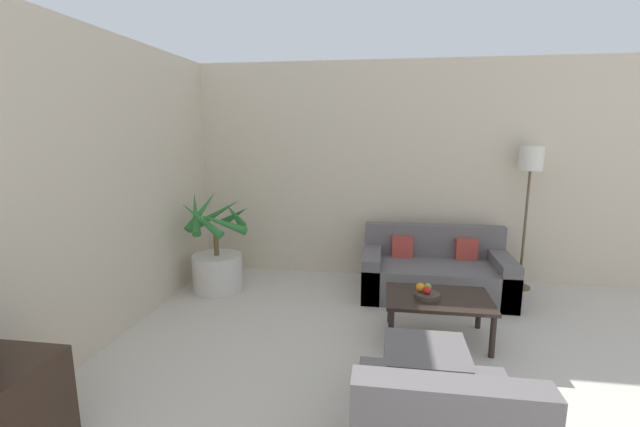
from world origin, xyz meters
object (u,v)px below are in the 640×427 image
Objects in this scene: floor_lamp at (530,171)px; ottoman at (425,372)px; potted_palm at (217,260)px; coffee_table at (438,302)px; apple_red at (427,290)px; sofa_loveseat at (435,273)px; apple_green at (428,287)px; orange_fruit at (420,287)px; fruit_bowl at (427,295)px.

floor_lamp reaches higher than ottoman.
potted_palm is 1.28× the size of coffee_table.
sofa_loveseat is at bearing 80.31° from apple_red.
apple_red is 0.89m from ottoman.
apple_green reaches higher than coffee_table.
apple_green is 0.11× the size of ottoman.
apple_green is (0.01, 0.09, -0.00)m from apple_red.
potted_palm is 2.48m from apple_green.
orange_fruit is (2.27, -0.87, 0.12)m from potted_palm.
potted_palm is 18.29× the size of apple_green.
apple_green is at bearing 29.05° from orange_fruit.
potted_palm is 2.43m from orange_fruit.
coffee_table is 0.93m from ottoman.
fruit_bowl is 2.84× the size of orange_fruit.
coffee_table is at bearing -19.69° from potted_palm.
floor_lamp is at bearing 9.35° from potted_palm.
potted_palm is at bearing 160.31° from coffee_table.
ottoman is (-0.09, -0.93, -0.29)m from apple_green.
fruit_bowl is (-0.20, -1.13, 0.17)m from sofa_loveseat.
orange_fruit is at bearing 150.20° from fruit_bowl.
apple_red is 0.08m from orange_fruit.
orange_fruit is (-0.25, -1.10, 0.23)m from sofa_loveseat.
apple_red is 1.05× the size of apple_green.
floor_lamp reaches higher than sofa_loveseat.
orange_fruit reaches higher than ottoman.
orange_fruit is 0.94m from ottoman.
floor_lamp reaches higher than potted_palm.
apple_red is (-0.11, -0.06, 0.13)m from coffee_table.
sofa_loveseat is 20.55× the size of orange_fruit.
apple_green is 0.98m from ottoman.
apple_red reaches higher than coffee_table.
potted_palm is at bearing 158.95° from orange_fruit.
apple_red reaches higher than apple_green.
sofa_loveseat is 24.11× the size of apple_red.
ottoman is at bearing -91.46° from orange_fruit.
fruit_bowl is (2.33, -0.91, 0.05)m from potted_palm.
potted_palm reaches higher than coffee_table.
floor_lamp is (3.56, 0.59, 1.03)m from potted_palm.
potted_palm reaches higher than sofa_loveseat.
coffee_table is 4.10× the size of fruit_bowl.
floor_lamp is 2.96m from ottoman.
orange_fruit is at bearing -102.98° from sofa_loveseat.
apple_green is (-1.23, -1.42, -0.93)m from floor_lamp.
potted_palm is at bearing -174.96° from sofa_loveseat.
fruit_bowl is at bearing -29.80° from orange_fruit.
potted_palm is 0.70× the size of floor_lamp.
floor_lamp reaches higher than fruit_bowl.
orange_fruit is (-0.06, 0.06, 0.01)m from apple_red.
floor_lamp reaches higher than apple_red.
coffee_table is at bearing 19.31° from fruit_bowl.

